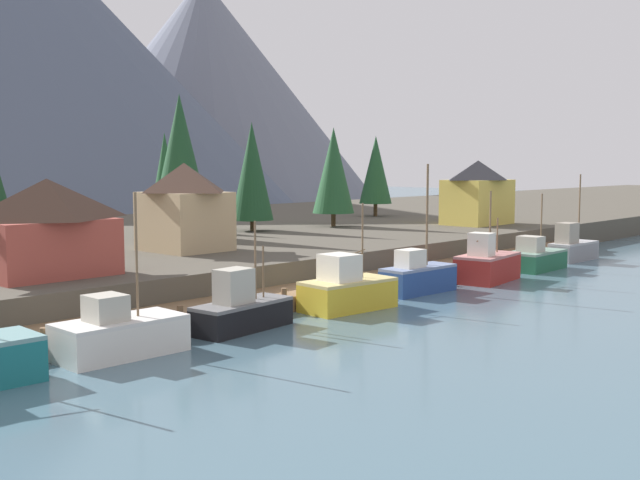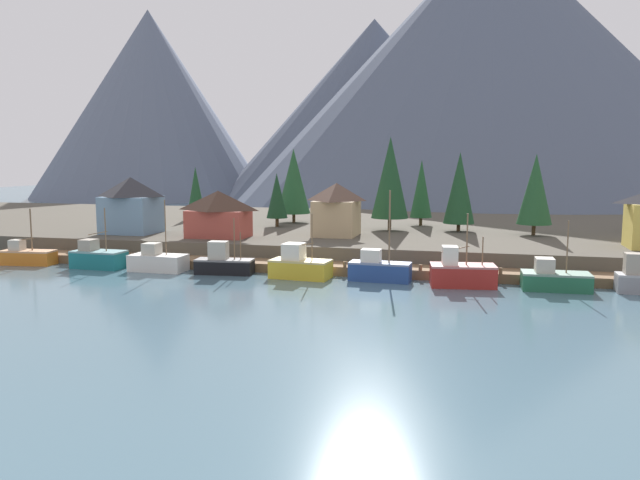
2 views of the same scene
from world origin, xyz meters
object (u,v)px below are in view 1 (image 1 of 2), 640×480
fishing_boat_yellow (347,290)px  conifer_centre (165,176)px  fishing_boat_green (535,258)px  conifer_near_left (376,170)px  house_tan (185,206)px  fishing_boat_grey (572,248)px  fishing_boat_white (119,334)px  conifer_back_right (180,157)px  house_red (48,227)px  fishing_boat_red (487,265)px  house_yellow (478,192)px  conifer_mid_left (252,171)px  fishing_boat_blue (417,277)px  conifer_far_left (333,170)px  fishing_boat_black (241,310)px

fishing_boat_yellow → conifer_centre: bearing=78.8°
fishing_boat_green → conifer_near_left: size_ratio=0.65×
house_tan → fishing_boat_grey: bearing=-26.1°
fishing_boat_white → conifer_back_right: bearing=49.1°
fishing_boat_yellow → house_red: (-14.17, 11.71, 4.27)m
fishing_boat_white → conifer_near_left: bearing=29.0°
fishing_boat_red → conifer_near_left: bearing=44.3°
fishing_boat_grey → house_yellow: size_ratio=1.02×
house_red → conifer_mid_left: conifer_mid_left is taller
fishing_boat_blue → house_yellow: house_yellow is taller
house_yellow → house_red: house_yellow is taller
fishing_boat_white → conifer_centre: conifer_centre is taller
fishing_boat_grey → house_yellow: house_yellow is taller
fishing_boat_yellow → fishing_boat_red: size_ratio=0.95×
conifer_near_left → conifer_mid_left: (-25.35, -4.56, 0.06)m
house_red → conifer_near_left: bearing=19.2°
fishing_boat_blue → conifer_mid_left: size_ratio=0.85×
fishing_boat_grey → conifer_far_left: (-8.39, 23.50, 7.30)m
fishing_boat_black → fishing_boat_grey: bearing=-5.6°
fishing_boat_grey → house_red: 49.31m
fishing_boat_blue → house_yellow: 33.32m
house_yellow → house_red: (-52.52, -2.45, -0.59)m
fishing_boat_green → conifer_back_right: size_ratio=0.51×
conifer_mid_left → fishing_boat_yellow: bearing=-120.5°
fishing_boat_blue → fishing_boat_green: fishing_boat_blue is taller
fishing_boat_grey → house_tan: house_tan is taller
conifer_centre → conifer_far_left: bearing=-29.8°
fishing_boat_black → fishing_boat_white: bearing=174.4°
fishing_boat_blue → house_red: size_ratio=1.18×
fishing_boat_green → conifer_mid_left: (-9.80, 26.24, 7.50)m
fishing_boat_white → house_red: house_red is taller
conifer_far_left → conifer_back_right: bearing=176.1°
conifer_mid_left → conifer_back_right: 9.69m
fishing_boat_blue → conifer_centre: bearing=90.3°
fishing_boat_yellow → house_red: house_red is taller
conifer_back_right → conifer_centre: 8.66m
fishing_boat_blue → fishing_boat_grey: fishing_boat_blue is taller
conifer_back_right → conifer_centre: (3.72, 7.59, -1.86)m
fishing_boat_blue → house_tan: 19.17m
house_tan → conifer_far_left: 26.27m
fishing_boat_white → fishing_boat_blue: fishing_boat_blue is taller
fishing_boat_red → conifer_far_left: size_ratio=0.67×
fishing_boat_yellow → fishing_boat_blue: fishing_boat_blue is taller
conifer_centre → fishing_boat_white: bearing=-128.7°
fishing_boat_yellow → house_yellow: size_ratio=0.84×
house_red → conifer_centre: (23.86, 21.35, 2.51)m
fishing_boat_grey → conifer_mid_left: conifer_mid_left is taller
fishing_boat_red → fishing_boat_grey: (17.03, 0.89, -0.02)m
house_red → conifer_back_right: bearing=34.3°
fishing_boat_red → house_tan: house_tan is taller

